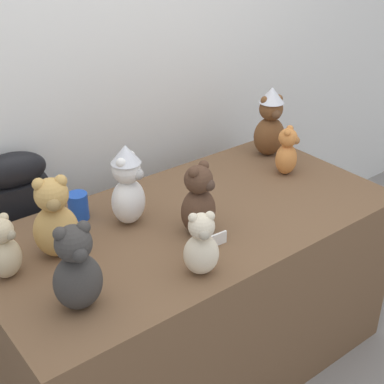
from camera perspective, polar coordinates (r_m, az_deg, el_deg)
The scene contains 13 objects.
wall_back at distance 2.51m, azimuth -9.69°, elevation 14.06°, with size 7.00×0.08×2.60m, color white.
display_table at distance 2.42m, azimuth -0.00°, elevation -10.57°, with size 1.66×0.83×0.77m, color brown.
instrument_case at distance 2.55m, azimuth -16.70°, elevation -6.29°, with size 0.29×0.16×1.00m.
teddy_bear_sand at distance 1.93m, azimuth -18.85°, elevation -5.61°, with size 0.15×0.15×0.23m.
teddy_bear_cocoa at distance 2.05m, azimuth 0.69°, elevation -0.94°, with size 0.18×0.16×0.29m.
teddy_bear_honey at distance 1.97m, azimuth -13.99°, elevation -2.79°, with size 0.19×0.18×0.31m.
teddy_bear_ginger at distance 2.54m, azimuth 9.78°, elevation 4.07°, with size 0.15×0.14×0.23m.
teddy_bear_chestnut at distance 2.69m, azimuth 8.08°, elevation 7.12°, with size 0.19×0.17×0.34m.
teddy_bear_charcoal at distance 1.72m, azimuth -11.83°, elevation -7.87°, with size 0.17×0.15×0.30m.
teddy_bear_cream at distance 1.84m, azimuth 0.97°, elevation -5.55°, with size 0.15×0.15×0.24m.
teddy_bear_snow at distance 2.11m, azimuth -6.67°, elevation 0.67°, with size 0.19×0.18×0.33m.
party_cup_blue at distance 2.21m, azimuth -11.67°, elevation -1.45°, with size 0.08×0.08×0.11m, color blue.
name_card_front_left at distance 2.03m, azimuth 2.75°, elevation -4.89°, with size 0.07×0.01×0.05m, color white.
Camera 1 is at (-1.15, -1.23, 1.92)m, focal length 51.60 mm.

